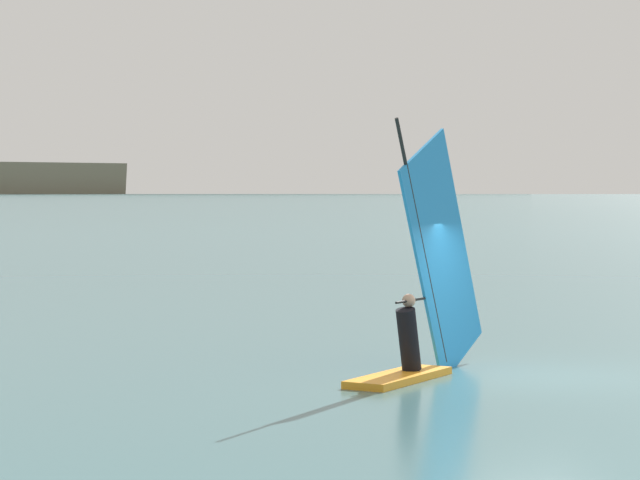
# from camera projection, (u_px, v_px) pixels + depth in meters

# --- Properties ---
(ground_plane) EXTENTS (4000.00, 4000.00, 0.00)m
(ground_plane) POSITION_uv_depth(u_px,v_px,m) (532.00, 377.00, 22.56)
(ground_plane) COLOR #386066
(windsurfer) EXTENTS (3.78, 3.08, 4.47)m
(windsurfer) POSITION_uv_depth(u_px,v_px,m) (423.00, 305.00, 22.75)
(windsurfer) COLOR orange
(windsurfer) RESTS_ON ground_plane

